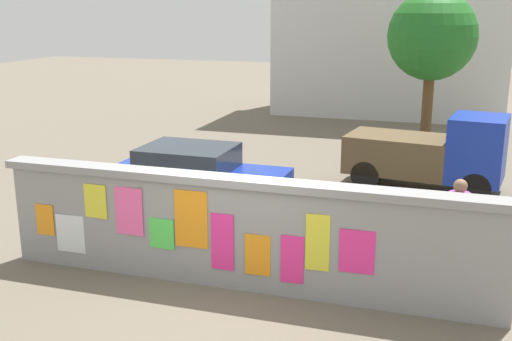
% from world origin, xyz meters
% --- Properties ---
extents(ground, '(60.00, 60.00, 0.00)m').
position_xyz_m(ground, '(0.00, 8.00, 0.00)').
color(ground, '#6B6051').
extents(poster_wall, '(8.12, 0.42, 1.78)m').
position_xyz_m(poster_wall, '(-0.01, -0.00, 0.91)').
color(poster_wall, gray).
rests_on(poster_wall, ground).
extents(auto_rickshaw_truck, '(3.78, 2.00, 1.85)m').
position_xyz_m(auto_rickshaw_truck, '(2.60, 6.40, 0.90)').
color(auto_rickshaw_truck, black).
rests_on(auto_rickshaw_truck, ground).
extents(car_parked, '(3.82, 1.75, 1.40)m').
position_xyz_m(car_parked, '(-2.15, 3.27, 0.73)').
color(car_parked, black).
rests_on(car_parked, ground).
extents(motorcycle, '(1.90, 0.56, 0.87)m').
position_xyz_m(motorcycle, '(1.71, 2.74, 0.46)').
color(motorcycle, black).
rests_on(motorcycle, ground).
extents(person_walking, '(0.48, 0.48, 1.62)m').
position_xyz_m(person_walking, '(3.18, 1.51, 0.99)').
color(person_walking, '#BF6626').
rests_on(person_walking, ground).
extents(tree_roadside, '(2.66, 2.66, 4.72)m').
position_xyz_m(tree_roadside, '(2.21, 11.16, 3.36)').
color(tree_roadside, brown).
rests_on(tree_roadside, ground).
extents(building_background, '(9.13, 4.36, 8.88)m').
position_xyz_m(building_background, '(0.40, 17.28, 4.47)').
color(building_background, silver).
rests_on(building_background, ground).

